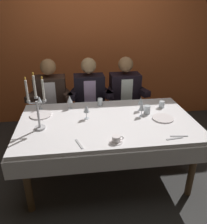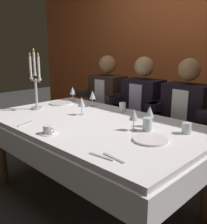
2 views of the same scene
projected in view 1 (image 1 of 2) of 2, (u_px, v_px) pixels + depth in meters
ground_plane at (107, 174)px, 2.79m from camera, size 12.00×12.00×0.00m
back_wall at (93, 41)px, 3.71m from camera, size 6.00×0.12×2.70m
dining_table at (107, 130)px, 2.53m from camera, size 1.94×1.14×0.74m
candelabra at (37, 107)px, 2.21m from camera, size 0.19×0.11×0.59m
dinner_plate_0 at (163, 118)px, 2.51m from camera, size 0.24×0.24×0.01m
dinner_plate_1 at (41, 115)px, 2.58m from camera, size 0.24×0.24×0.01m
wine_glass_0 at (86, 109)px, 2.47m from camera, size 0.07×0.07×0.16m
wine_glass_1 at (70, 99)px, 2.72m from camera, size 0.07×0.07×0.16m
wine_glass_2 at (141, 101)px, 2.67m from camera, size 0.07×0.07×0.16m
wine_glass_3 at (39, 100)px, 2.70m from camera, size 0.07×0.07×0.16m
wine_glass_4 at (142, 107)px, 2.52m from camera, size 0.07×0.07×0.16m
water_tumbler_0 at (162, 104)px, 2.78m from camera, size 0.07×0.07×0.08m
water_tumbler_1 at (100, 102)px, 2.83m from camera, size 0.06×0.06×0.09m
water_tumbler_2 at (147, 110)px, 2.61m from camera, size 0.07×0.07×0.10m
coffee_cup_0 at (116, 139)px, 2.08m from camera, size 0.13×0.12×0.06m
fork_0 at (79, 144)px, 2.05m from camera, size 0.07×0.17×0.01m
fork_1 at (179, 136)px, 2.17m from camera, size 0.17×0.04×0.01m
fork_2 at (175, 138)px, 2.13m from camera, size 0.17×0.04×0.01m
seated_diner_0 at (51, 95)px, 3.19m from camera, size 0.63×0.48×1.24m
seated_diner_1 at (89, 93)px, 3.26m from camera, size 0.63×0.48×1.24m
seated_diner_2 at (124, 91)px, 3.32m from camera, size 0.63×0.48×1.24m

